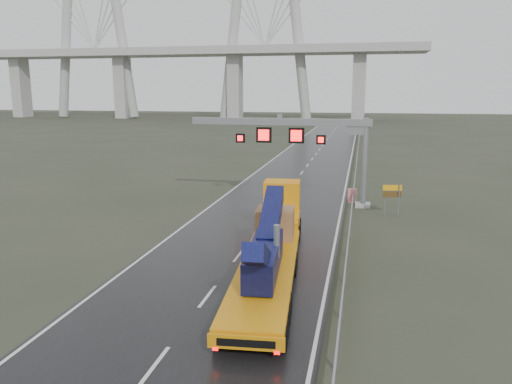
% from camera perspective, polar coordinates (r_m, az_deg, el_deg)
% --- Properties ---
extents(ground, '(400.00, 400.00, 0.00)m').
position_cam_1_polar(ground, '(25.21, -4.18, -10.09)').
color(ground, '#2B3122').
rests_on(ground, ground).
extents(road, '(11.00, 200.00, 0.02)m').
position_cam_1_polar(road, '(63.52, 5.90, 3.04)').
color(road, black).
rests_on(road, ground).
extents(guardrail, '(0.20, 140.00, 1.40)m').
position_cam_1_polar(guardrail, '(53.19, 11.28, 1.99)').
color(guardrail, gray).
rests_on(guardrail, ground).
extents(sign_gantry, '(14.90, 1.20, 7.42)m').
position_cam_1_polar(sign_gantry, '(40.90, 5.64, 6.31)').
color(sign_gantry, '#A8A8A3').
rests_on(sign_gantry, ground).
extents(heavy_haul_truck, '(4.04, 17.86, 4.16)m').
position_cam_1_polar(heavy_haul_truck, '(27.09, 2.00, -4.92)').
color(heavy_haul_truck, orange).
rests_on(heavy_haul_truck, ground).
extents(exit_sign_pair, '(1.40, 0.38, 2.43)m').
position_cam_1_polar(exit_sign_pair, '(38.60, 15.28, -0.22)').
color(exit_sign_pair, gray).
rests_on(exit_sign_pair, ground).
extents(striped_barrier, '(0.71, 0.40, 1.17)m').
position_cam_1_polar(striped_barrier, '(42.83, 10.91, -0.42)').
color(striped_barrier, red).
rests_on(striped_barrier, ground).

